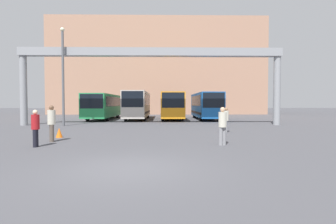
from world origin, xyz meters
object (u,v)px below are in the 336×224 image
lamp_post (63,73)px  pedestrian_near_right (226,119)px  bus_slot_3 (206,104)px  bus_slot_1 (138,104)px  bus_slot_0 (104,105)px  bus_slot_2 (172,104)px  pedestrian_near_left (35,127)px  pedestrian_far_center (222,125)px  pedestrian_mid_right (52,122)px  traffic_cone (59,133)px

lamp_post → pedestrian_near_right: bearing=-22.1°
bus_slot_3 → lamp_post: 16.60m
bus_slot_1 → bus_slot_0: bearing=179.0°
bus_slot_2 → pedestrian_near_left: (-6.64, -20.18, -0.93)m
bus_slot_3 → lamp_post: lamp_post is taller
bus_slot_0 → pedestrian_far_center: size_ratio=6.29×
bus_slot_2 → pedestrian_near_left: bearing=-108.2°
lamp_post → pedestrian_mid_right: bearing=-72.5°
bus_slot_1 → traffic_cone: 17.40m
bus_slot_0 → pedestrian_mid_right: size_ratio=6.05×
bus_slot_1 → pedestrian_near_right: bearing=-63.6°
traffic_cone → pedestrian_near_right: bearing=13.7°
pedestrian_mid_right → pedestrian_far_center: size_ratio=1.04×
bus_slot_3 → pedestrian_far_center: size_ratio=5.74×
bus_slot_3 → traffic_cone: 20.04m
bus_slot_2 → bus_slot_3: bus_slot_2 is taller
bus_slot_3 → bus_slot_1: bearing=177.1°
traffic_cone → bus_slot_3: bearing=56.7°
pedestrian_near_left → traffic_cone: 3.25m
bus_slot_2 → bus_slot_0: bearing=178.8°
pedestrian_mid_right → lamp_post: bearing=169.0°
pedestrian_mid_right → bus_slot_2: bearing=132.0°
bus_slot_1 → pedestrian_far_center: bearing=-73.6°
bus_slot_2 → pedestrian_near_left: bus_slot_2 is taller
pedestrian_far_center → bus_slot_3: bearing=-111.5°
bus_slot_0 → bus_slot_3: 12.36m
bus_slot_3 → traffic_cone: bus_slot_3 is taller
bus_slot_1 → pedestrian_near_left: 20.47m
lamp_post → traffic_cone: bearing=-70.9°
traffic_cone → pedestrian_near_left: bearing=-85.9°
pedestrian_near_right → lamp_post: bearing=73.9°
bus_slot_1 → bus_slot_3: bearing=-2.9°
pedestrian_mid_right → traffic_cone: pedestrian_mid_right is taller
bus_slot_2 → pedestrian_far_center: (1.74, -19.84, -0.87)m
pedestrian_far_center → pedestrian_near_right: 5.48m
bus_slot_3 → lamp_post: bearing=-146.3°
bus_slot_2 → bus_slot_3: bearing=-4.3°
pedestrian_far_center → pedestrian_mid_right: bearing=-23.0°
bus_slot_3 → traffic_cone: size_ratio=18.33×
pedestrian_far_center → pedestrian_near_right: (1.43, 5.29, -0.06)m
lamp_post → bus_slot_1: bearing=60.5°
bus_slot_0 → bus_slot_1: bearing=-1.0°
pedestrian_near_right → pedestrian_near_left: (-9.81, -5.63, -0.00)m
lamp_post → bus_slot_0: bearing=82.5°
bus_slot_1 → pedestrian_near_left: bearing=-97.1°
bus_slot_2 → pedestrian_far_center: bearing=-85.0°
pedestrian_far_center → lamp_post: lamp_post is taller
bus_slot_2 → pedestrian_near_left: size_ratio=6.51×
bus_slot_1 → pedestrian_mid_right: 18.89m
bus_slot_1 → traffic_cone: size_ratio=19.84×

